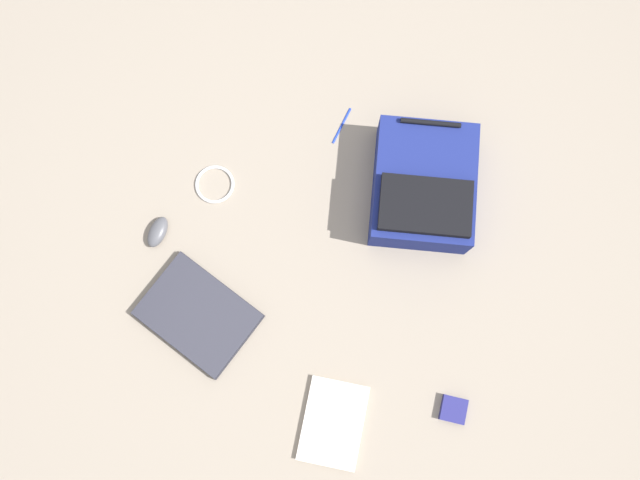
# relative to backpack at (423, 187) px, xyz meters

# --- Properties ---
(ground_plane) EXTENTS (4.04, 4.04, 0.00)m
(ground_plane) POSITION_rel_backpack_xyz_m (-0.25, -0.31, -0.08)
(ground_plane) COLOR gray
(backpack) EXTENTS (0.41, 0.47, 0.18)m
(backpack) POSITION_rel_backpack_xyz_m (0.00, 0.00, 0.00)
(backpack) COLOR navy
(backpack) RESTS_ON ground_plane
(laptop) EXTENTS (0.41, 0.35, 0.03)m
(laptop) POSITION_rel_backpack_xyz_m (-0.56, -0.63, -0.07)
(laptop) COLOR #24242C
(laptop) RESTS_ON ground_plane
(book_comic) EXTENTS (0.22, 0.28, 0.02)m
(book_comic) POSITION_rel_backpack_xyz_m (-0.03, -0.81, -0.07)
(book_comic) COLOR silver
(book_comic) RESTS_ON ground_plane
(computer_mouse) EXTENTS (0.06, 0.11, 0.04)m
(computer_mouse) POSITION_rel_backpack_xyz_m (-0.78, -0.42, -0.06)
(computer_mouse) COLOR #4C4C51
(computer_mouse) RESTS_ON ground_plane
(cable_coil) EXTENTS (0.13, 0.13, 0.01)m
(cable_coil) POSITION_rel_backpack_xyz_m (-0.67, -0.20, -0.08)
(cable_coil) COLOR silver
(cable_coil) RESTS_ON ground_plane
(pen_black) EXTENTS (0.02, 0.14, 0.01)m
(pen_black) POSITION_rel_backpack_xyz_m (-0.33, 0.14, -0.08)
(pen_black) COLOR #1933B2
(pen_black) RESTS_ON ground_plane
(earbud_pouch) EXTENTS (0.09, 0.09, 0.03)m
(earbud_pouch) POSITION_rel_backpack_xyz_m (0.31, -0.64, -0.07)
(earbud_pouch) COLOR navy
(earbud_pouch) RESTS_ON ground_plane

